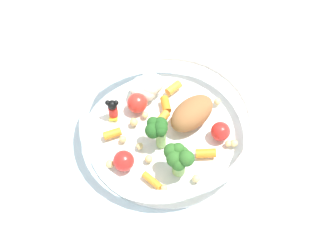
% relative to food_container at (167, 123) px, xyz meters
% --- Properties ---
extents(ground_plane, '(2.40, 2.40, 0.00)m').
position_rel_food_container_xyz_m(ground_plane, '(-0.01, -0.01, -0.03)').
color(ground_plane, silver).
extents(food_container, '(0.24, 0.24, 0.06)m').
position_rel_food_container_xyz_m(food_container, '(0.00, 0.00, 0.00)').
color(food_container, white).
rests_on(food_container, ground_plane).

